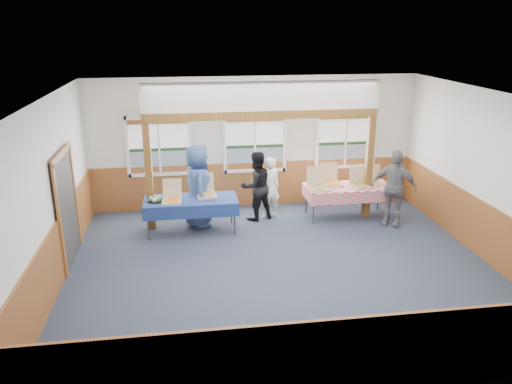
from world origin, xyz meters
TOP-DOWN VIEW (x-y plane):
  - floor at (0.00, 0.00)m, footprint 8.00×8.00m
  - ceiling at (0.00, 0.00)m, footprint 8.00×8.00m
  - wall_back at (0.00, 3.50)m, footprint 8.00×0.00m
  - wall_front at (0.00, -3.50)m, footprint 8.00×0.00m
  - wall_left at (-4.00, 0.00)m, footprint 0.00×8.00m
  - wall_right at (4.00, 0.00)m, footprint 0.00×8.00m
  - wainscot_back at (0.00, 3.48)m, footprint 7.98×0.05m
  - wainscot_front at (0.00, -3.48)m, footprint 7.98×0.05m
  - wainscot_left at (-3.98, 0.00)m, footprint 0.05×6.98m
  - wainscot_right at (3.98, 0.00)m, footprint 0.05×6.98m
  - cased_opening at (-3.96, 0.90)m, footprint 0.06×1.30m
  - window_left at (-2.30, 3.46)m, footprint 1.56×0.10m
  - window_mid at (0.00, 3.46)m, footprint 1.56×0.10m
  - window_right at (2.30, 3.46)m, footprint 1.56×0.10m
  - post_left at (-2.50, 2.30)m, footprint 0.15×0.15m
  - post_right at (2.50, 2.30)m, footprint 0.15×0.15m
  - cross_beam at (0.00, 2.30)m, footprint 5.15×0.18m
  - table_left at (-1.62, 1.96)m, footprint 2.10×1.12m
  - table_right at (2.05, 2.34)m, footprint 2.02×0.91m
  - pizza_box_a at (-2.02, 1.85)m, footprint 0.43×0.52m
  - pizza_box_b at (-1.28, 2.12)m, footprint 0.47×0.55m
  - pizza_box_c at (1.29, 2.24)m, footprint 0.46×0.55m
  - pizza_box_d at (1.69, 2.53)m, footprint 0.45×0.54m
  - pizza_box_e at (2.29, 2.26)m, footprint 0.42×0.50m
  - pizza_box_f at (2.70, 2.48)m, footprint 0.45×0.51m
  - veggie_tray at (-2.37, 1.96)m, footprint 0.40×0.40m
  - drink_glass at (2.90, 2.09)m, footprint 0.07×0.07m
  - woman_white at (0.20, 2.55)m, footprint 0.60×0.47m
  - woman_black at (-0.11, 2.49)m, footprint 0.96×0.86m
  - man_blue at (-1.45, 2.29)m, footprint 0.67×0.96m
  - person_grey at (2.89, 1.72)m, footprint 1.08×0.95m

SIDE VIEW (x-z plane):
  - floor at x=0.00m, z-range 0.00..0.00m
  - wainscot_back at x=0.00m, z-range 0.00..1.10m
  - wainscot_front at x=0.00m, z-range 0.00..1.10m
  - wainscot_left at x=-3.98m, z-range 0.00..1.10m
  - wainscot_right at x=3.98m, z-range 0.00..1.10m
  - table_right at x=2.05m, z-range 0.33..1.08m
  - table_left at x=-1.62m, z-range 0.33..1.08m
  - woman_white at x=0.20m, z-range 0.00..1.47m
  - veggie_tray at x=-2.37m, z-range 0.74..0.83m
  - woman_black at x=-0.11m, z-range 0.00..1.62m
  - pizza_box_f at x=2.70m, z-range 0.62..1.02m
  - pizza_box_e at x=2.29m, z-range 0.61..1.03m
  - pizza_box_a at x=-2.02m, z-range 0.60..1.04m
  - pizza_box_b at x=-1.28m, z-range 0.60..1.05m
  - pizza_box_d at x=1.69m, z-range 0.59..1.06m
  - pizza_box_c at x=1.29m, z-range 0.59..1.06m
  - drink_glass at x=2.90m, z-range 0.76..0.91m
  - person_grey at x=2.89m, z-range 0.00..1.75m
  - man_blue at x=-1.45m, z-range 0.00..1.88m
  - cased_opening at x=-3.96m, z-range 0.00..2.10m
  - post_left at x=-2.50m, z-range 0.00..2.40m
  - post_right at x=2.50m, z-range 0.00..2.40m
  - wall_back at x=0.00m, z-range -2.40..5.60m
  - wall_front at x=0.00m, z-range -2.40..5.60m
  - wall_left at x=-4.00m, z-range -2.40..5.60m
  - wall_right at x=4.00m, z-range -2.40..5.60m
  - window_left at x=-2.30m, z-range 0.95..2.41m
  - window_mid at x=0.00m, z-range 0.95..2.41m
  - window_right at x=2.30m, z-range 0.95..2.41m
  - cross_beam at x=0.00m, z-range 2.40..2.58m
  - ceiling at x=0.00m, z-range 3.20..3.20m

